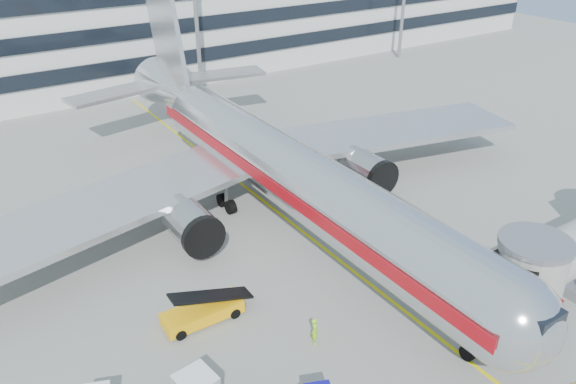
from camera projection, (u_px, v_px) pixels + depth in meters
ground at (370, 284)px, 36.73m from camera, size 180.00×180.00×0.00m
lead_in_line at (287, 219)px, 44.11m from camera, size 0.25×70.00×0.01m
main_jet at (275, 163)px, 43.40m from camera, size 50.95×48.70×16.06m
terminal at (93, 19)px, 75.85m from camera, size 150.00×24.25×15.60m
belt_loader at (202, 312)px, 33.30m from camera, size 5.07×1.91×2.42m
ramp_worker at (315, 331)px, 31.58m from camera, size 0.64×0.74×1.70m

